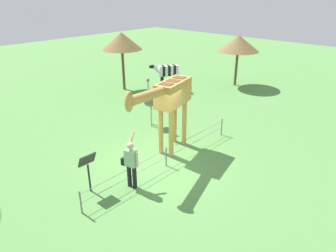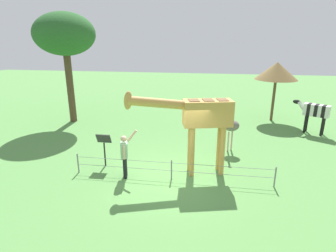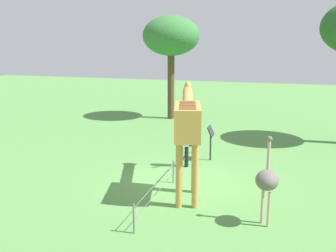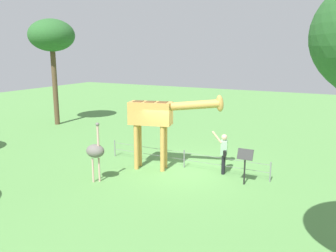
{
  "view_description": "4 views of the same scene",
  "coord_description": "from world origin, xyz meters",
  "px_view_note": "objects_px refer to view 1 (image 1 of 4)",
  "views": [
    {
      "loc": [
        7.06,
        6.82,
        5.87
      ],
      "look_at": [
        0.28,
        0.56,
        1.75
      ],
      "focal_mm": 33.43,
      "sensor_mm": 36.0,
      "label": 1
    },
    {
      "loc": [
        -1.23,
        8.97,
        4.84
      ],
      "look_at": [
        0.24,
        -0.54,
        1.74
      ],
      "focal_mm": 29.73,
      "sensor_mm": 36.0,
      "label": 2
    },
    {
      "loc": [
        -11.6,
        -2.99,
        4.58
      ],
      "look_at": [
        0.85,
        0.64,
        1.66
      ],
      "focal_mm": 42.35,
      "sensor_mm": 36.0,
      "label": 3
    },
    {
      "loc": [
        5.88,
        -12.48,
        4.76
      ],
      "look_at": [
        -0.39,
        -0.49,
        1.85
      ],
      "focal_mm": 37.82,
      "sensor_mm": 36.0,
      "label": 4
    }
  ],
  "objects_px": {
    "giraffe": "(169,99)",
    "shade_hut_near": "(238,43)",
    "info_sign": "(88,165)",
    "zebra": "(167,72)",
    "ostrich": "(151,101)",
    "visitor": "(131,162)",
    "shade_hut_far": "(122,41)"
  },
  "relations": [
    {
      "from": "giraffe",
      "to": "shade_hut_near",
      "type": "distance_m",
      "value": 10.03
    },
    {
      "from": "visitor",
      "to": "shade_hut_far",
      "type": "relative_size",
      "value": 0.5
    },
    {
      "from": "visitor",
      "to": "shade_hut_far",
      "type": "xyz_separation_m",
      "value": [
        -6.62,
        -8.26,
        2.04
      ]
    },
    {
      "from": "visitor",
      "to": "info_sign",
      "type": "relative_size",
      "value": 1.31
    },
    {
      "from": "ostrich",
      "to": "visitor",
      "type": "bearing_deg",
      "value": 38.27
    },
    {
      "from": "shade_hut_near",
      "to": "info_sign",
      "type": "height_order",
      "value": "shade_hut_near"
    },
    {
      "from": "giraffe",
      "to": "info_sign",
      "type": "relative_size",
      "value": 2.86
    },
    {
      "from": "giraffe",
      "to": "visitor",
      "type": "relative_size",
      "value": 2.18
    },
    {
      "from": "info_sign",
      "to": "visitor",
      "type": "bearing_deg",
      "value": 144.1
    },
    {
      "from": "visitor",
      "to": "giraffe",
      "type": "bearing_deg",
      "value": -164.23
    },
    {
      "from": "visitor",
      "to": "ostrich",
      "type": "relative_size",
      "value": 0.77
    },
    {
      "from": "visitor",
      "to": "zebra",
      "type": "relative_size",
      "value": 1.02
    },
    {
      "from": "visitor",
      "to": "shade_hut_near",
      "type": "relative_size",
      "value": 0.55
    },
    {
      "from": "visitor",
      "to": "info_sign",
      "type": "xyz_separation_m",
      "value": [
        1.06,
        -0.77,
        0.05
      ]
    },
    {
      "from": "giraffe",
      "to": "ostrich",
      "type": "xyz_separation_m",
      "value": [
        -1.32,
        -2.32,
        -0.99
      ]
    },
    {
      "from": "ostrich",
      "to": "info_sign",
      "type": "relative_size",
      "value": 1.7
    },
    {
      "from": "shade_hut_far",
      "to": "ostrich",
      "type": "bearing_deg",
      "value": 62.06
    },
    {
      "from": "shade_hut_near",
      "to": "info_sign",
      "type": "xyz_separation_m",
      "value": [
        13.16,
        2.89,
        -1.72
      ]
    },
    {
      "from": "zebra",
      "to": "info_sign",
      "type": "bearing_deg",
      "value": 29.84
    },
    {
      "from": "giraffe",
      "to": "zebra",
      "type": "relative_size",
      "value": 2.21
    },
    {
      "from": "ostrich",
      "to": "info_sign",
      "type": "xyz_separation_m",
      "value": [
        4.9,
        2.27,
        -0.23
      ]
    },
    {
      "from": "giraffe",
      "to": "shade_hut_near",
      "type": "bearing_deg",
      "value": -162.94
    },
    {
      "from": "visitor",
      "to": "zebra",
      "type": "xyz_separation_m",
      "value": [
        -8.25,
        -6.1,
        0.26
      ]
    },
    {
      "from": "ostrich",
      "to": "shade_hut_far",
      "type": "bearing_deg",
      "value": -117.94
    },
    {
      "from": "zebra",
      "to": "ostrich",
      "type": "relative_size",
      "value": 0.76
    },
    {
      "from": "giraffe",
      "to": "shade_hut_far",
      "type": "height_order",
      "value": "shade_hut_far"
    },
    {
      "from": "giraffe",
      "to": "shade_hut_near",
      "type": "height_order",
      "value": "shade_hut_near"
    },
    {
      "from": "shade_hut_far",
      "to": "giraffe",
      "type": "bearing_deg",
      "value": 61.55
    },
    {
      "from": "zebra",
      "to": "shade_hut_far",
      "type": "distance_m",
      "value": 3.24
    },
    {
      "from": "giraffe",
      "to": "shade_hut_far",
      "type": "relative_size",
      "value": 1.09
    },
    {
      "from": "zebra",
      "to": "shade_hut_near",
      "type": "xyz_separation_m",
      "value": [
        -3.86,
        2.45,
        1.51
      ]
    },
    {
      "from": "giraffe",
      "to": "shade_hut_far",
      "type": "xyz_separation_m",
      "value": [
        -4.09,
        -7.55,
        0.78
      ]
    }
  ]
}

